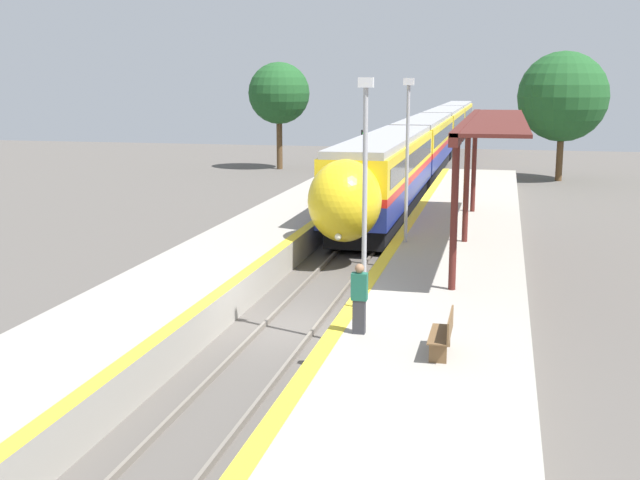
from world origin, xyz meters
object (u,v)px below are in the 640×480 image
object	(u,v)px
platform_bench	(444,333)
person_waiting	(359,298)
railway_signal	(364,159)
lamppost_near	(365,180)
lamppost_mid	(407,150)
train	(435,135)

from	to	relation	value
platform_bench	person_waiting	world-z (taller)	person_waiting
railway_signal	platform_bench	bearing A→B (deg)	-76.62
person_waiting	railway_signal	xyz separation A→B (m)	(-4.35, 25.62, 0.63)
person_waiting	lamppost_near	distance (m)	3.15
railway_signal	lamppost_mid	world-z (taller)	lamppost_mid
train	railway_signal	xyz separation A→B (m)	(-1.91, -22.19, 0.15)
platform_bench	train	bearing A→B (deg)	95.18
person_waiting	railway_signal	distance (m)	26.00
lamppost_near	railway_signal	bearing A→B (deg)	99.87
train	platform_bench	xyz separation A→B (m)	(4.43, -48.84, -0.85)
train	person_waiting	xyz separation A→B (m)	(2.45, -47.82, -0.48)
train	platform_bench	distance (m)	49.05
lamppost_mid	lamppost_near	bearing A→B (deg)	-90.00
railway_signal	lamppost_mid	xyz separation A→B (m)	(4.11, -14.94, 1.78)
lamppost_near	lamppost_mid	world-z (taller)	same
train	person_waiting	distance (m)	47.88
platform_bench	railway_signal	distance (m)	27.41
railway_signal	lamppost_near	distance (m)	24.04
platform_bench	lamppost_near	world-z (taller)	lamppost_near
lamppost_near	platform_bench	bearing A→B (deg)	-53.65
platform_bench	lamppost_near	size ratio (longest dim) A/B	0.25
train	lamppost_near	xyz separation A→B (m)	(2.20, -45.82, 1.94)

